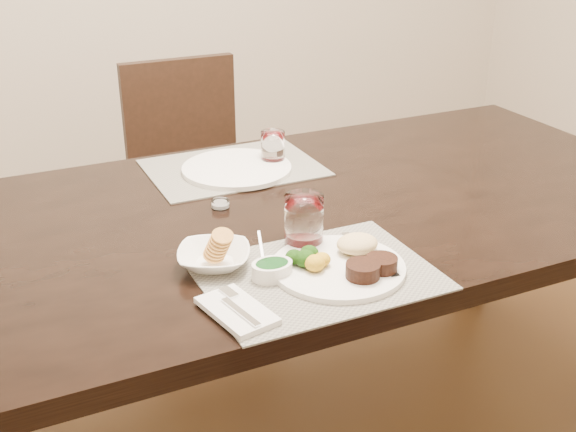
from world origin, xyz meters
name	(u,v)px	position (x,y,z in m)	size (l,w,h in m)	color
dining_table	(306,233)	(0.00, 0.00, 0.67)	(2.00, 1.00, 0.75)	black
chair_far	(192,172)	(0.00, 0.93, 0.50)	(0.42, 0.42, 0.90)	black
placemat_near	(317,275)	(-0.14, -0.33, 0.75)	(0.46, 0.34, 0.00)	slate
placemat_far	(233,168)	(-0.08, 0.30, 0.75)	(0.46, 0.34, 0.00)	slate
dinner_plate	(345,263)	(-0.08, -0.34, 0.77)	(0.27, 0.27, 0.05)	white
napkin_fork	(237,310)	(-0.34, -0.40, 0.76)	(0.12, 0.17, 0.02)	silver
steak_knife	(378,262)	(-0.01, -0.35, 0.76)	(0.03, 0.23, 0.01)	white
cracker_bowl	(214,257)	(-0.32, -0.21, 0.77)	(0.20, 0.20, 0.07)	white
sauce_ramekin	(272,269)	(-0.23, -0.31, 0.77)	(0.08, 0.12, 0.07)	white
wine_glass_near	(304,223)	(-0.11, -0.21, 0.81)	(0.08, 0.08, 0.12)	white
far_plate	(237,169)	(-0.08, 0.27, 0.76)	(0.30, 0.30, 0.01)	white
wine_glass_far	(273,149)	(0.04, 0.28, 0.79)	(0.07, 0.07, 0.09)	white
salt_cellar	(220,204)	(-0.20, 0.06, 0.76)	(0.04, 0.04, 0.02)	white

